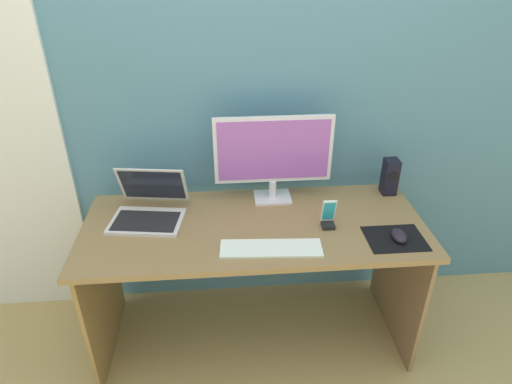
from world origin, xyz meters
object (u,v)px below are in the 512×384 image
at_px(keyboard_external, 271,248).
at_px(phone_in_dock, 328,217).
at_px(speaker_right, 390,177).
at_px(laptop, 149,209).
at_px(mouse, 399,236).
at_px(monitor, 273,154).

distance_m(keyboard_external, phone_in_dock, 0.31).
bearing_deg(speaker_right, laptop, -173.71).
xyz_separation_m(laptop, keyboard_external, (0.53, -0.29, -0.04)).
distance_m(speaker_right, keyboard_external, 0.78).
distance_m(mouse, phone_in_dock, 0.31).
xyz_separation_m(speaker_right, mouse, (-0.09, -0.40, -0.07)).
relative_size(speaker_right, phone_in_dock, 1.34).
bearing_deg(keyboard_external, laptop, 154.99).
xyz_separation_m(monitor, laptop, (-0.59, -0.12, -0.20)).
xyz_separation_m(mouse, phone_in_dock, (-0.28, 0.13, 0.03)).
height_order(speaker_right, keyboard_external, speaker_right).
xyz_separation_m(keyboard_external, mouse, (0.55, 0.02, 0.02)).
bearing_deg(keyboard_external, monitor, 86.21).
height_order(monitor, speaker_right, monitor).
relative_size(speaker_right, mouse, 1.85).
distance_m(laptop, phone_in_dock, 0.82).
bearing_deg(speaker_right, phone_in_dock, -143.64).
height_order(keyboard_external, mouse, mouse).
height_order(monitor, mouse, monitor).
relative_size(laptop, keyboard_external, 0.85).
bearing_deg(speaker_right, mouse, -102.86).
xyz_separation_m(monitor, phone_in_dock, (0.22, -0.27, -0.19)).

